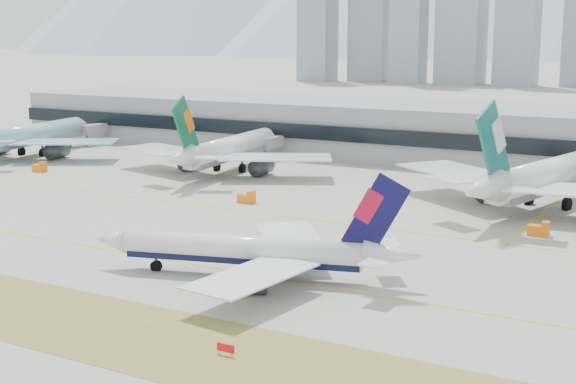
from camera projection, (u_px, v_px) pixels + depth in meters
The scene contains 11 objects.
ground at pixel (216, 257), 124.92m from camera, with size 3000.00×3000.00×0.00m, color #9F9E95.
taxiing_airliner at pixel (254, 251), 113.39m from camera, with size 47.15×40.20×16.14m.
widebody_korean at pixel (29, 136), 227.60m from camera, with size 59.17×58.57×21.39m.
widebody_eva at pixel (227, 150), 200.95m from camera, with size 58.61×57.72×21.03m.
widebody_cathay at pixel (547, 177), 159.05m from camera, with size 63.89×63.58×23.35m.
terminal at pixel (451, 132), 221.62m from camera, with size 280.00×43.10×15.00m.
hold_sign_right at pixel (226, 348), 86.16m from camera, with size 2.20×0.15×1.35m.
gse_b at pixel (247, 198), 164.89m from camera, with size 3.55×2.00×2.60m.
gse_c at pixel (539, 230), 137.80m from camera, with size 3.55×2.00×2.60m.
gse_a at pixel (40, 168), 202.64m from camera, with size 3.55×2.00×2.60m.
city_skyline at pixel (459, 12), 554.34m from camera, with size 342.00×49.80×140.00m.
Camera 1 is at (69.11, -99.52, 33.97)m, focal length 50.00 mm.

